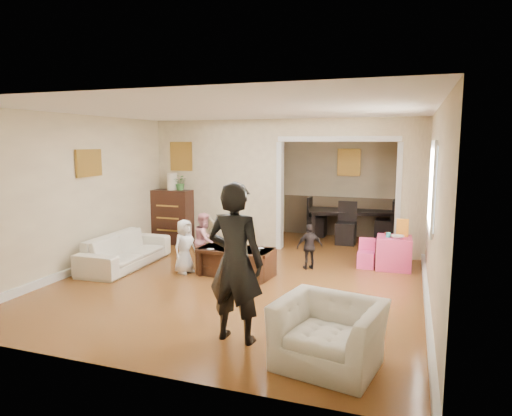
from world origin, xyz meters
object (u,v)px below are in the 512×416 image
at_px(dresser, 173,216).
at_px(table_lamp, 172,181).
at_px(armchair_front, 329,334).
at_px(child_toddler, 310,247).
at_px(cyan_cup, 388,235).
at_px(adult_person, 235,262).
at_px(armchair_back, 228,234).
at_px(child_kneel_a, 185,246).
at_px(sofa, 126,250).
at_px(play_table, 394,253).
at_px(child_kneel_b, 205,240).
at_px(coffee_table, 236,262).
at_px(dining_table, 350,224).
at_px(coffee_cup, 241,247).

bearing_deg(dresser, table_lamp, 0.00).
height_order(armchair_front, child_toddler, child_toddler).
xyz_separation_m(cyan_cup, adult_person, (-1.41, -3.47, 0.28)).
bearing_deg(dresser, armchair_back, -12.06).
relative_size(armchair_back, child_kneel_a, 0.83).
distance_m(sofa, armchair_front, 4.64).
bearing_deg(adult_person, play_table, -109.29).
bearing_deg(play_table, child_kneel_b, -163.02).
bearing_deg(armchair_back, dresser, -45.60).
height_order(coffee_table, play_table, play_table).
height_order(armchair_front, child_kneel_a, child_kneel_a).
bearing_deg(coffee_table, sofa, -176.87).
height_order(sofa, coffee_table, sofa).
xyz_separation_m(sofa, child_toddler, (3.08, 0.86, 0.11)).
bearing_deg(table_lamp, coffee_table, -39.94).
distance_m(dresser, child_kneel_a, 2.36).
bearing_deg(dining_table, child_kneel_b, -137.51).
relative_size(armchair_back, adult_person, 0.43).
xyz_separation_m(sofa, coffee_cup, (2.13, 0.06, 0.22)).
height_order(armchair_back, armchair_front, armchair_back).
bearing_deg(play_table, dining_table, 114.50).
relative_size(cyan_cup, adult_person, 0.05).
xyz_separation_m(dining_table, child_kneel_b, (-2.07, -3.22, 0.15)).
relative_size(coffee_table, adult_person, 0.68).
height_order(coffee_table, dining_table, dining_table).
xyz_separation_m(coffee_cup, child_kneel_a, (-0.95, -0.10, -0.05)).
bearing_deg(dining_table, coffee_cup, -124.37).
relative_size(armchair_front, child_kneel_b, 1.02).
xyz_separation_m(sofa, coffee_table, (2.03, 0.11, -0.06)).
distance_m(dining_table, child_kneel_a, 4.29).
distance_m(cyan_cup, adult_person, 3.75).
xyz_separation_m(coffee_table, child_kneel_a, (-0.85, -0.15, 0.23)).
distance_m(armchair_back, child_kneel_b, 1.22).
bearing_deg(cyan_cup, dining_table, 111.95).
height_order(table_lamp, cyan_cup, table_lamp).
xyz_separation_m(armchair_back, coffee_table, (0.77, -1.51, -0.12)).
bearing_deg(sofa, table_lamp, 2.18).
height_order(armchair_back, play_table, armchair_back).
height_order(table_lamp, dining_table, table_lamp).
xyz_separation_m(sofa, play_table, (4.44, 1.36, -0.00)).
bearing_deg(coffee_cup, sofa, -178.36).
relative_size(dining_table, child_kneel_b, 1.97).
distance_m(play_table, adult_person, 3.87).
relative_size(coffee_cup, child_kneel_b, 0.11).
xyz_separation_m(dresser, play_table, (4.57, -0.56, -0.30)).
height_order(sofa, child_kneel_b, child_kneel_b).
xyz_separation_m(table_lamp, cyan_cup, (4.47, -0.61, -0.73)).
xyz_separation_m(sofa, cyan_cup, (4.34, 1.31, 0.31)).
relative_size(dresser, dining_table, 0.61).
distance_m(armchair_front, play_table, 3.77).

